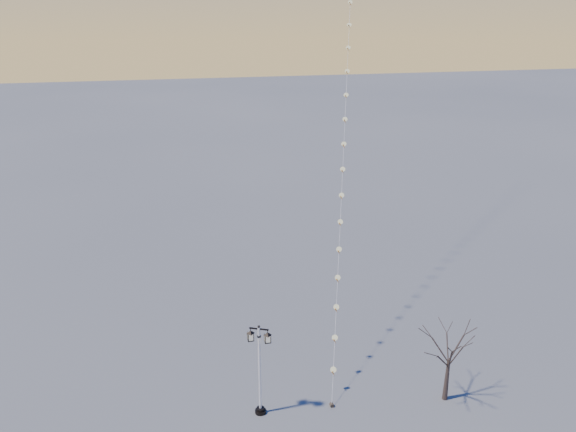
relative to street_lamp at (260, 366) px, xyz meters
name	(u,v)px	position (x,y,z in m)	size (l,w,h in m)	color
ground	(324,404)	(3.41, -0.05, -2.87)	(300.00, 300.00, 0.00)	#5B5C5C
street_lamp	(260,366)	(0.00, 0.00, 0.00)	(1.24, 0.81, 5.19)	black
bare_tree	(450,348)	(9.87, -1.11, 0.29)	(2.75, 2.75, 4.56)	#322722
kite_train	(349,18)	(9.53, 16.04, 16.26)	(12.16, 33.41, 38.43)	#362B1F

